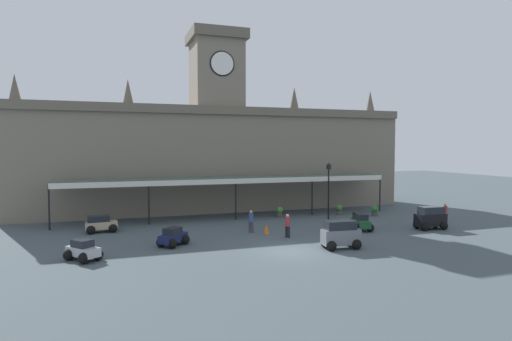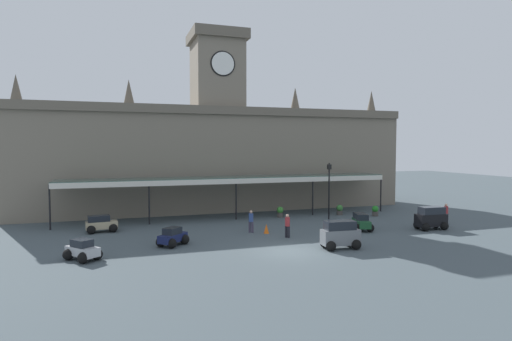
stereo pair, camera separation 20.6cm
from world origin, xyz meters
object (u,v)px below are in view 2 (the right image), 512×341
object	(u,v)px
car_beige_estate	(101,225)
victorian_lamppost	(329,184)
traffic_cone	(266,229)
car_navy_sedan	(173,238)
planter_forecourt_centre	(340,210)
car_silver_sedan	(83,251)
car_green_estate	(361,223)
pedestrian_beside_cars	(287,225)
pedestrian_crossing_forecourt	(446,213)
planter_near_kerb	(375,211)
car_grey_van	(340,236)
car_black_van	(431,219)
planter_by_canopy	(280,212)
pedestrian_near_entrance	(251,220)

from	to	relation	value
car_beige_estate	victorian_lamppost	xyz separation A→B (m)	(18.95, -0.33, 2.54)
traffic_cone	car_navy_sedan	bearing A→B (deg)	-166.27
planter_forecourt_centre	traffic_cone	bearing A→B (deg)	-148.23
car_navy_sedan	traffic_cone	world-z (taller)	car_navy_sedan
car_silver_sedan	car_green_estate	bearing A→B (deg)	7.48
pedestrian_beside_cars	pedestrian_crossing_forecourt	distance (m)	14.79
traffic_cone	victorian_lamppost	bearing A→B (deg)	28.75
car_silver_sedan	planter_near_kerb	xyz separation A→B (m)	(24.65, 7.95, -0.01)
car_silver_sedan	car_beige_estate	size ratio (longest dim) A/B	0.96
victorian_lamppost	planter_forecourt_centre	size ratio (longest dim) A/B	5.21
car_grey_van	car_beige_estate	world-z (taller)	car_grey_van
car_green_estate	planter_forecourt_centre	xyz separation A→B (m)	(2.07, 6.94, -0.07)
car_beige_estate	victorian_lamppost	size ratio (longest dim) A/B	0.47
car_beige_estate	car_green_estate	bearing A→B (deg)	-15.97
car_black_van	planter_by_canopy	world-z (taller)	car_black_van
pedestrian_beside_cars	victorian_lamppost	size ratio (longest dim) A/B	0.33
car_beige_estate	pedestrian_beside_cars	world-z (taller)	pedestrian_beside_cars
traffic_cone	planter_forecourt_centre	world-z (taller)	planter_forecourt_centre
pedestrian_near_entrance	traffic_cone	size ratio (longest dim) A/B	2.38
car_grey_van	planter_by_canopy	bearing A→B (deg)	86.13
planter_near_kerb	car_grey_van	bearing A→B (deg)	-132.89
car_navy_sedan	planter_forecourt_centre	xyz separation A→B (m)	(16.53, 7.58, -0.01)
traffic_cone	planter_by_canopy	size ratio (longest dim) A/B	0.73
car_black_van	car_beige_estate	size ratio (longest dim) A/B	1.04
pedestrian_beside_cars	car_green_estate	bearing A→B (deg)	6.70
car_silver_sedan	pedestrian_near_entrance	size ratio (longest dim) A/B	1.34
planter_forecourt_centre	planter_by_canopy	xyz separation A→B (m)	(-5.79, 0.58, 0.00)
traffic_cone	pedestrian_beside_cars	bearing A→B (deg)	-63.76
car_grey_van	pedestrian_beside_cars	size ratio (longest dim) A/B	1.48
car_navy_sedan	planter_near_kerb	bearing A→B (deg)	17.21
pedestrian_beside_cars	planter_near_kerb	distance (m)	12.90
pedestrian_crossing_forecourt	planter_forecourt_centre	xyz separation A→B (m)	(-6.23, 6.72, -0.42)
car_black_van	planter_forecourt_centre	bearing A→B (deg)	110.62
car_grey_van	planter_by_canopy	xyz separation A→B (m)	(0.84, 12.34, -0.32)
car_navy_sedan	car_grey_van	bearing A→B (deg)	-22.89
car_silver_sedan	planter_by_canopy	size ratio (longest dim) A/B	2.34
car_navy_sedan	pedestrian_near_entrance	distance (m)	6.58
traffic_cone	planter_forecourt_centre	xyz separation A→B (m)	(9.44, 5.85, 0.14)
traffic_cone	planter_by_canopy	bearing A→B (deg)	60.43
car_navy_sedan	car_grey_van	world-z (taller)	car_grey_van
pedestrian_crossing_forecourt	car_navy_sedan	bearing A→B (deg)	-177.84
pedestrian_near_entrance	planter_by_canopy	size ratio (longest dim) A/B	1.74
car_silver_sedan	victorian_lamppost	size ratio (longest dim) A/B	0.45
car_black_van	car_beige_estate	xyz separation A→B (m)	(-24.26, 6.97, -0.24)
pedestrian_crossing_forecourt	traffic_cone	bearing A→B (deg)	176.81
car_navy_sedan	car_beige_estate	xyz separation A→B (m)	(-4.54, 6.07, 0.06)
car_navy_sedan	pedestrian_crossing_forecourt	size ratio (longest dim) A/B	1.33
car_navy_sedan	traffic_cone	size ratio (longest dim) A/B	3.17
pedestrian_beside_cars	car_beige_estate	bearing A→B (deg)	153.72
victorian_lamppost	car_black_van	bearing A→B (deg)	-51.37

